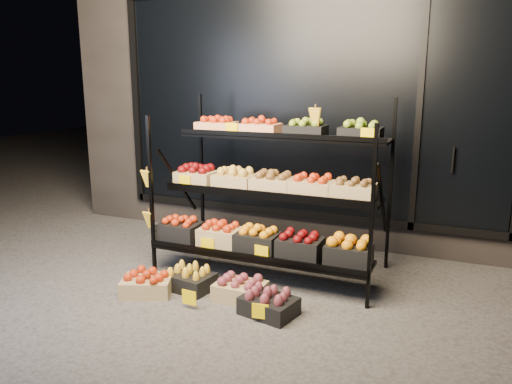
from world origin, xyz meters
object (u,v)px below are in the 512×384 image
at_px(display_rack, 268,192).
at_px(floor_crate_left, 147,283).
at_px(floor_crate_midleft, 190,278).
at_px(floor_crate_midright, 240,288).

bearing_deg(display_rack, floor_crate_left, -131.23).
distance_m(display_rack, floor_crate_midleft, 1.07).
bearing_deg(floor_crate_midleft, floor_crate_left, -131.57).
xyz_separation_m(floor_crate_midleft, floor_crate_midright, (0.50, -0.01, -0.00)).
distance_m(display_rack, floor_crate_left, 1.36).
bearing_deg(floor_crate_midright, floor_crate_left, -163.43).
bearing_deg(floor_crate_midleft, display_rack, 62.32).
bearing_deg(floor_crate_midright, floor_crate_midleft, 179.37).
distance_m(floor_crate_left, floor_crate_midright, 0.82).
distance_m(floor_crate_midleft, floor_crate_midright, 0.50).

